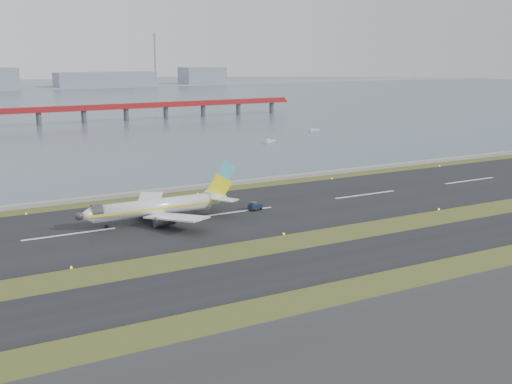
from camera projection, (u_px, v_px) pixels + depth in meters
ground at (303, 244)px, 130.56m from camera, size 1000.00×1000.00×0.00m
taxiway_strip at (338, 260)px, 120.32m from camera, size 1000.00×18.00×0.10m
runway_strip at (235, 212)px, 156.14m from camera, size 1000.00×45.00×0.10m
seawall at (187, 188)px, 181.63m from camera, size 1000.00×2.50×1.00m
red_pier at (84, 110)px, 351.76m from camera, size 260.00×5.00×10.20m
airliner at (159, 207)px, 147.22m from camera, size 38.52×32.89×12.80m
pushback_tug at (255, 206)px, 158.01m from camera, size 3.61×2.55×2.11m
workboat_near at (269, 141)px, 276.61m from camera, size 7.34×4.85×1.71m
workboat_far at (313, 130)px, 316.65m from camera, size 6.72×3.29×1.56m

